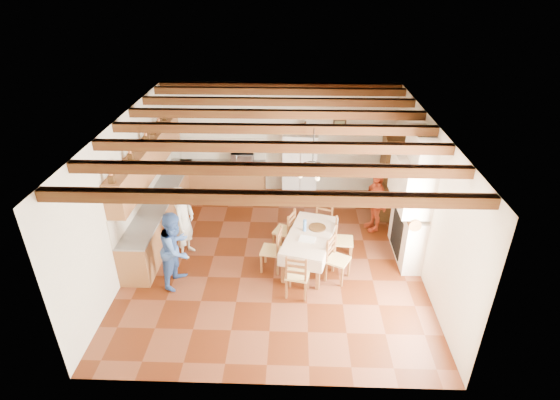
{
  "coord_description": "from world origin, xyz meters",
  "views": [
    {
      "loc": [
        0.37,
        -7.7,
        5.6
      ],
      "look_at": [
        0.1,
        0.3,
        1.25
      ],
      "focal_mm": 28.0,
      "sensor_mm": 36.0,
      "label": 1
    }
  ],
  "objects_px": {
    "chair_end_far": "(322,219)",
    "person_woman_blue": "(176,249)",
    "chair_left_near": "(271,249)",
    "chair_end_near": "(298,274)",
    "refrigerator": "(300,164)",
    "chair_left_far": "(284,230)",
    "hutch": "(390,174)",
    "chair_right_near": "(338,259)",
    "chair_right_far": "(344,240)",
    "person_man": "(184,222)",
    "microwave": "(243,158)",
    "dining_table": "(310,238)",
    "person_woman_red": "(375,201)"
  },
  "relations": [
    {
      "from": "hutch",
      "to": "dining_table",
      "type": "relative_size",
      "value": 1.15
    },
    {
      "from": "chair_left_near",
      "to": "chair_end_far",
      "type": "height_order",
      "value": "same"
    },
    {
      "from": "chair_right_near",
      "to": "person_man",
      "type": "distance_m",
      "value": 3.3
    },
    {
      "from": "chair_left_near",
      "to": "chair_end_near",
      "type": "bearing_deg",
      "value": 44.25
    },
    {
      "from": "person_woman_red",
      "to": "chair_left_far",
      "type": "bearing_deg",
      "value": -85.33
    },
    {
      "from": "chair_left_far",
      "to": "chair_end_far",
      "type": "height_order",
      "value": "same"
    },
    {
      "from": "person_man",
      "to": "person_woman_blue",
      "type": "height_order",
      "value": "person_man"
    },
    {
      "from": "dining_table",
      "to": "microwave",
      "type": "relative_size",
      "value": 3.13
    },
    {
      "from": "chair_left_far",
      "to": "microwave",
      "type": "relative_size",
      "value": 1.62
    },
    {
      "from": "chair_right_far",
      "to": "chair_end_near",
      "type": "bearing_deg",
      "value": 145.3
    },
    {
      "from": "refrigerator",
      "to": "person_man",
      "type": "distance_m",
      "value": 3.8
    },
    {
      "from": "chair_left_far",
      "to": "chair_end_near",
      "type": "xyz_separation_m",
      "value": [
        0.29,
        -1.53,
        0.0
      ]
    },
    {
      "from": "chair_right_far",
      "to": "refrigerator",
      "type": "bearing_deg",
      "value": 21.75
    },
    {
      "from": "dining_table",
      "to": "microwave",
      "type": "height_order",
      "value": "microwave"
    },
    {
      "from": "person_woman_blue",
      "to": "chair_right_near",
      "type": "bearing_deg",
      "value": -72.02
    },
    {
      "from": "chair_left_far",
      "to": "chair_right_near",
      "type": "xyz_separation_m",
      "value": [
        1.09,
        -1.04,
        0.0
      ]
    },
    {
      "from": "chair_end_far",
      "to": "microwave",
      "type": "xyz_separation_m",
      "value": [
        -2.02,
        2.1,
        0.58
      ]
    },
    {
      "from": "chair_right_far",
      "to": "chair_left_far",
      "type": "bearing_deg",
      "value": 79.18
    },
    {
      "from": "person_woman_blue",
      "to": "chair_left_near",
      "type": "bearing_deg",
      "value": -60.6
    },
    {
      "from": "refrigerator",
      "to": "chair_end_far",
      "type": "height_order",
      "value": "refrigerator"
    },
    {
      "from": "hutch",
      "to": "person_man",
      "type": "height_order",
      "value": "hutch"
    },
    {
      "from": "chair_right_far",
      "to": "chair_end_far",
      "type": "height_order",
      "value": "same"
    },
    {
      "from": "refrigerator",
      "to": "hutch",
      "type": "xyz_separation_m",
      "value": [
        2.2,
        -0.87,
        0.17
      ]
    },
    {
      "from": "chair_right_far",
      "to": "person_man",
      "type": "height_order",
      "value": "person_man"
    },
    {
      "from": "refrigerator",
      "to": "hutch",
      "type": "relative_size",
      "value": 0.84
    },
    {
      "from": "hutch",
      "to": "chair_end_far",
      "type": "height_order",
      "value": "hutch"
    },
    {
      "from": "chair_end_far",
      "to": "chair_right_near",
      "type": "bearing_deg",
      "value": -61.57
    },
    {
      "from": "person_man",
      "to": "microwave",
      "type": "height_order",
      "value": "person_man"
    },
    {
      "from": "chair_left_near",
      "to": "microwave",
      "type": "xyz_separation_m",
      "value": [
        -0.92,
        3.35,
        0.58
      ]
    },
    {
      "from": "chair_left_near",
      "to": "chair_left_far",
      "type": "height_order",
      "value": "same"
    },
    {
      "from": "chair_end_far",
      "to": "person_woman_blue",
      "type": "distance_m",
      "value": 3.39
    },
    {
      "from": "hutch",
      "to": "person_woman_blue",
      "type": "distance_m",
      "value": 5.49
    },
    {
      "from": "person_woman_blue",
      "to": "person_woman_red",
      "type": "distance_m",
      "value": 4.66
    },
    {
      "from": "hutch",
      "to": "chair_left_near",
      "type": "xyz_separation_m",
      "value": [
        -2.81,
        -2.49,
        -0.58
      ]
    },
    {
      "from": "person_man",
      "to": "person_woman_red",
      "type": "relative_size",
      "value": 1.1
    },
    {
      "from": "chair_end_far",
      "to": "person_woman_blue",
      "type": "bearing_deg",
      "value": -129.65
    },
    {
      "from": "chair_end_near",
      "to": "person_man",
      "type": "height_order",
      "value": "person_man"
    },
    {
      "from": "person_woman_blue",
      "to": "person_woman_red",
      "type": "xyz_separation_m",
      "value": [
        4.14,
        2.13,
        -0.05
      ]
    },
    {
      "from": "hutch",
      "to": "person_woman_red",
      "type": "bearing_deg",
      "value": -113.94
    },
    {
      "from": "person_man",
      "to": "chair_left_near",
      "type": "bearing_deg",
      "value": -92.6
    },
    {
      "from": "chair_left_near",
      "to": "chair_right_near",
      "type": "bearing_deg",
      "value": 87.45
    },
    {
      "from": "refrigerator",
      "to": "chair_left_far",
      "type": "relative_size",
      "value": 1.86
    },
    {
      "from": "chair_right_near",
      "to": "chair_end_far",
      "type": "height_order",
      "value": "same"
    },
    {
      "from": "microwave",
      "to": "refrigerator",
      "type": "bearing_deg",
      "value": -3.03
    },
    {
      "from": "dining_table",
      "to": "person_woman_red",
      "type": "height_order",
      "value": "person_woman_red"
    },
    {
      "from": "hutch",
      "to": "person_woman_blue",
      "type": "bearing_deg",
      "value": -142.26
    },
    {
      "from": "chair_left_near",
      "to": "chair_left_far",
      "type": "bearing_deg",
      "value": 171.7
    },
    {
      "from": "chair_right_far",
      "to": "hutch",
      "type": "bearing_deg",
      "value": -26.96
    },
    {
      "from": "dining_table",
      "to": "chair_right_near",
      "type": "xyz_separation_m",
      "value": [
        0.55,
        -0.49,
        -0.18
      ]
    },
    {
      "from": "chair_end_far",
      "to": "microwave",
      "type": "bearing_deg",
      "value": 153.49
    }
  ]
}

